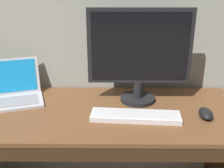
# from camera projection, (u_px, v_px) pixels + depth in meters

# --- Properties ---
(desk) EXTENTS (1.50, 0.60, 0.72)m
(desk) POSITION_uv_depth(u_px,v_px,m) (95.00, 151.00, 1.44)
(desk) COLOR brown
(desk) RESTS_ON ground
(laptop_silver) EXTENTS (0.40, 0.36, 0.20)m
(laptop_silver) POSITION_uv_depth(u_px,v_px,m) (9.00, 92.00, 1.46)
(laptop_silver) COLOR silver
(laptop_silver) RESTS_ON desk
(external_monitor) EXTENTS (0.52, 0.18, 0.49)m
(external_monitor) POSITION_uv_depth(u_px,v_px,m) (139.00, 56.00, 1.37)
(external_monitor) COLOR black
(external_monitor) RESTS_ON desk
(wired_keyboard) EXTENTS (0.43, 0.14, 0.03)m
(wired_keyboard) POSITION_uv_depth(u_px,v_px,m) (135.00, 116.00, 1.28)
(wired_keyboard) COLOR white
(wired_keyboard) RESTS_ON desk
(computer_mouse) EXTENTS (0.07, 0.11, 0.04)m
(computer_mouse) POSITION_uv_depth(u_px,v_px,m) (206.00, 113.00, 1.28)
(computer_mouse) COLOR black
(computer_mouse) RESTS_ON desk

